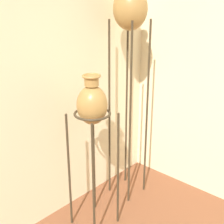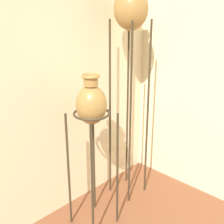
# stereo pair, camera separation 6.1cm
# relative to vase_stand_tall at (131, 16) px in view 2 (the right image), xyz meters

# --- Properties ---
(vase_stand_tall) EXTENTS (0.30, 0.30, 2.14)m
(vase_stand_tall) POSITION_rel_vase_stand_tall_xyz_m (0.00, 0.00, 0.00)
(vase_stand_tall) COLOR #382D1E
(vase_stand_tall) RESTS_ON ground_plane
(vase_stand_medium) EXTENTS (0.32, 0.32, 1.40)m
(vase_stand_medium) POSITION_rel_vase_stand_tall_xyz_m (-0.59, -0.11, -0.69)
(vase_stand_medium) COLOR #382D1E
(vase_stand_medium) RESTS_ON ground_plane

